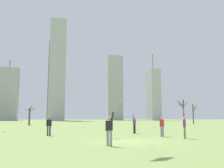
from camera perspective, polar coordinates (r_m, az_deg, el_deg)
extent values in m
plane|color=#7A934C|center=(16.71, 4.28, -13.15)|extent=(400.00, 400.00, 0.00)
cylinder|color=black|center=(25.10, 5.33, -10.38)|extent=(0.14, 0.14, 0.85)
cylinder|color=black|center=(24.90, 5.14, -10.40)|extent=(0.14, 0.14, 0.85)
cube|color=purple|center=(24.98, 5.21, -8.80)|extent=(0.37, 0.39, 0.54)
sphere|color=tan|center=(24.98, 5.20, -7.91)|extent=(0.22, 0.22, 0.22)
cylinder|color=purple|center=(25.18, 5.40, -8.87)|extent=(0.09, 0.09, 0.55)
cylinder|color=purple|center=(24.78, 5.02, -7.72)|extent=(0.20, 0.21, 0.56)
cylinder|color=silver|center=(22.57, -1.66, 11.86)|extent=(6.87, 5.64, 14.63)
cylinder|color=gray|center=(14.03, -1.01, -12.45)|extent=(0.14, 0.14, 0.85)
cylinder|color=gray|center=(13.90, -0.26, -12.49)|extent=(0.14, 0.14, 0.85)
cube|color=black|center=(13.92, -0.63, -9.62)|extent=(0.38, 0.39, 0.54)
sphere|color=tan|center=(13.92, -0.63, -8.01)|extent=(0.22, 0.22, 0.22)
cylinder|color=black|center=(14.05, -1.34, -9.74)|extent=(0.09, 0.09, 0.55)
cylinder|color=black|center=(13.79, 0.08, -7.67)|extent=(0.20, 0.21, 0.56)
cylinder|color=#726656|center=(19.50, 16.54, -10.84)|extent=(0.14, 0.14, 0.85)
cylinder|color=#726656|center=(19.72, 16.52, -10.80)|extent=(0.14, 0.14, 0.85)
cube|color=purple|center=(19.58, 16.45, -8.79)|extent=(0.33, 0.39, 0.54)
sphere|color=tan|center=(19.58, 16.40, -7.65)|extent=(0.22, 0.22, 0.22)
cylinder|color=purple|center=(19.37, 16.47, -8.90)|extent=(0.09, 0.09, 0.55)
cylinder|color=purple|center=(19.79, 16.38, -7.41)|extent=(0.17, 0.22, 0.56)
cylinder|color=silver|center=(24.90, 13.30, 15.32)|extent=(1.32, 6.40, 18.83)
cylinder|color=gray|center=(21.24, 11.76, -10.72)|extent=(0.14, 0.14, 0.85)
cylinder|color=gray|center=(21.08, 11.35, -10.76)|extent=(0.14, 0.14, 0.85)
cube|color=red|center=(21.13, 11.50, -8.86)|extent=(0.39, 0.32, 0.54)
sphere|color=tan|center=(21.13, 11.47, -7.80)|extent=(0.22, 0.22, 0.22)
cylinder|color=red|center=(21.29, 11.89, -8.93)|extent=(0.09, 0.09, 0.55)
cylinder|color=red|center=(20.98, 11.11, -8.97)|extent=(0.09, 0.09, 0.55)
cylinder|color=#33384C|center=(22.53, -14.72, -10.46)|extent=(0.14, 0.14, 0.85)
cylinder|color=#33384C|center=(22.64, -14.22, -10.46)|extent=(0.14, 0.14, 0.85)
cube|color=black|center=(22.56, -14.40, -8.70)|extent=(0.39, 0.35, 0.54)
sphere|color=#9E7051|center=(22.56, -14.37, -7.71)|extent=(0.22, 0.22, 0.22)
cylinder|color=black|center=(22.46, -14.88, -8.77)|extent=(0.09, 0.09, 0.55)
cylinder|color=black|center=(22.66, -13.93, -8.79)|extent=(0.09, 0.09, 0.55)
cylinder|color=silver|center=(38.60, -10.39, 12.38)|extent=(5.74, 3.80, 29.53)
cylinder|color=#3F3833|center=(38.32, -6.66, -10.05)|extent=(0.10, 0.10, 0.08)
cylinder|color=silver|center=(31.28, 2.24, 12.30)|extent=(4.41, 2.20, 24.56)
cylinder|color=#3F3833|center=(31.05, 5.88, -10.59)|extent=(0.10, 0.10, 0.08)
cylinder|color=#3F3833|center=(29.03, -23.88, -10.17)|extent=(0.10, 0.10, 0.08)
cylinder|color=silver|center=(42.64, 8.76, 8.24)|extent=(0.16, 2.14, 26.51)
cylinder|color=#3F3833|center=(40.05, 9.80, -9.89)|extent=(0.10, 0.10, 0.08)
cylinder|color=#423326|center=(60.54, 16.27, -6.26)|extent=(0.27, 0.27, 5.78)
cylinder|color=#423326|center=(59.80, 16.61, -4.67)|extent=(0.15, 1.87, 1.11)
cylinder|color=#423326|center=(60.41, 15.69, -4.88)|extent=(1.26, 0.34, 1.09)
cylinder|color=#423326|center=(60.26, 15.54, -4.40)|extent=(1.64, 0.13, 1.42)
cylinder|color=#423326|center=(60.52, 15.71, -4.43)|extent=(1.10, 0.42, 0.97)
cylinder|color=brown|center=(54.22, -18.62, -7.18)|extent=(0.36, 0.36, 3.59)
cylinder|color=brown|center=(53.79, -18.57, -6.11)|extent=(0.30, 0.99, 0.80)
cylinder|color=brown|center=(53.91, -18.28, -5.25)|extent=(0.74, 0.80, 0.86)
cylinder|color=brown|center=(53.64, -18.67, -6.13)|extent=(0.15, 1.27, 1.22)
cylinder|color=brown|center=(54.74, -18.95, -5.77)|extent=(0.98, 1.04, 0.66)
cylinder|color=brown|center=(54.30, -17.97, -5.69)|extent=(1.19, 0.39, 0.88)
cylinder|color=brown|center=(66.08, 18.32, -6.64)|extent=(0.28, 0.28, 4.96)
cylinder|color=brown|center=(65.37, 18.54, -5.68)|extent=(0.32, 1.64, 1.16)
cylinder|color=brown|center=(66.01, 18.72, -5.61)|extent=(0.92, 0.82, 0.89)
cylinder|color=brown|center=(66.61, 18.54, -5.68)|extent=(1.09, 0.67, 0.46)
cylinder|color=brown|center=(65.95, 18.65, -5.03)|extent=(0.73, 0.91, 0.94)
cube|color=#B2B2B7|center=(148.81, -22.99, -2.14)|extent=(10.68, 6.56, 29.46)
cylinder|color=#99999E|center=(151.28, -22.65, 4.31)|extent=(0.80, 0.80, 4.69)
cube|color=#B2B2B7|center=(135.80, -12.52, 3.28)|extent=(8.52, 8.57, 54.63)
cube|color=gray|center=(149.12, -13.03, 0.71)|extent=(8.26, 7.77, 46.41)
cylinder|color=#99999E|center=(154.92, -12.73, 10.11)|extent=(0.80, 0.80, 4.76)
cube|color=#B2B2B7|center=(157.02, 0.57, -0.91)|extent=(9.62, 7.93, 40.98)
cube|color=#B2B2B7|center=(144.97, 9.60, -2.50)|extent=(5.68, 9.99, 29.52)
cylinder|color=#99999E|center=(148.05, 9.42, 5.08)|extent=(0.80, 0.80, 9.71)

